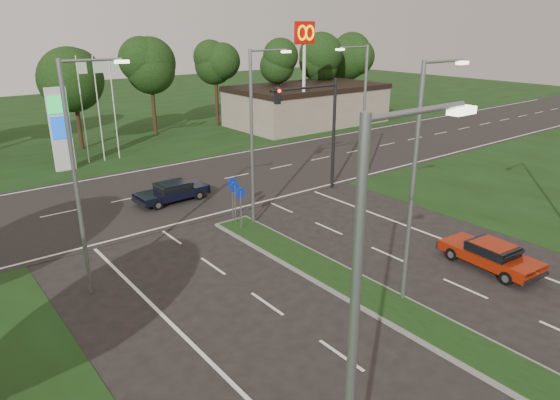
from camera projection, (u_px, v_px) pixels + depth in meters
ground at (550, 394)px, 14.39m from camera, size 160.00×160.00×0.00m
verge_far at (45, 121)px, 55.24m from camera, size 160.00×50.00×0.02m
cross_road at (172, 190)px, 32.21m from camera, size 160.00×12.00×0.02m
median_kerb at (433, 330)px, 17.34m from camera, size 2.00×26.00×0.12m
commercial_building at (307, 105)px, 53.26m from camera, size 16.00×9.00×4.00m
streetlight_median_near at (417, 173)px, 17.74m from camera, size 2.53×0.22×9.00m
streetlight_median_far at (255, 130)px, 25.17m from camera, size 2.53×0.22×9.00m
streetlight_left_near at (361, 359)px, 7.87m from camera, size 2.53×0.22×9.00m
streetlight_left_far at (80, 169)px, 18.27m from camera, size 2.53×0.22×9.00m
streetlight_right_far at (362, 114)px, 29.71m from camera, size 2.53×0.22×9.00m
traffic_signal at (319, 119)px, 30.39m from camera, size 5.10×0.42×7.00m
median_signs at (236, 195)px, 26.00m from camera, size 1.16×1.76×2.38m
gas_pylon at (63, 127)px, 35.67m from camera, size 5.80×1.26×8.00m
mcdonalds_sign at (305, 49)px, 45.96m from camera, size 2.20×0.47×10.40m
treeline_far at (81, 66)px, 41.84m from camera, size 6.00×6.00×9.90m
red_sedan at (491, 255)px, 21.70m from camera, size 2.07×4.37×1.17m
navy_sedan at (172, 191)px, 29.91m from camera, size 4.35×1.91×1.18m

